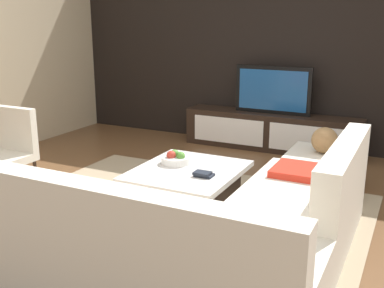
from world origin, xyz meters
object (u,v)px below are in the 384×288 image
object	(u,v)px
media_console	(271,132)
coffee_table	(188,187)
fruit_bowl	(176,159)
television	(273,90)
accent_chair_near	(7,146)
book_stack	(203,174)
sectional_couch	(203,233)
ottoman	(322,171)
decorative_ball	(325,140)

from	to	relation	value
media_console	coffee_table	world-z (taller)	media_console
coffee_table	fruit_bowl	distance (m)	0.31
television	accent_chair_near	distance (m)	3.37
accent_chair_near	book_stack	bearing A→B (deg)	10.07
sectional_couch	television	bearing A→B (deg)	98.97
fruit_bowl	book_stack	size ratio (longest dim) A/B	1.69
sectional_couch	book_stack	xyz separation A→B (m)	(-0.40, 0.86, 0.11)
ottoman	decorative_ball	bearing A→B (deg)	0.00
media_console	coffee_table	bearing A→B (deg)	-92.49
television	accent_chair_near	xyz separation A→B (m)	(-1.93, -2.74, -0.33)
coffee_table	television	bearing A→B (deg)	87.51
coffee_table	accent_chair_near	xyz separation A→B (m)	(-1.83, -0.45, 0.29)
media_console	fruit_bowl	world-z (taller)	fruit_bowl
accent_chair_near	ottoman	world-z (taller)	accent_chair_near
sectional_couch	decorative_ball	distance (m)	2.07
ottoman	fruit_bowl	distance (m)	1.56
television	fruit_bowl	distance (m)	2.25
accent_chair_near	ottoman	xyz separation A→B (m)	(2.87, 1.49, -0.29)
accent_chair_near	fruit_bowl	world-z (taller)	accent_chair_near
accent_chair_near	fruit_bowl	xyz separation A→B (m)	(1.64, 0.54, -0.06)
media_console	book_stack	xyz separation A→B (m)	(0.12, -2.42, 0.15)
media_console	television	world-z (taller)	television
sectional_couch	fruit_bowl	world-z (taller)	sectional_couch
television	sectional_couch	size ratio (longest dim) A/B	0.42
fruit_bowl	decorative_ball	xyz separation A→B (m)	(1.22, 0.94, 0.11)
media_console	accent_chair_near	bearing A→B (deg)	-125.08
ottoman	book_stack	size ratio (longest dim) A/B	4.22
television	ottoman	bearing A→B (deg)	-53.23
accent_chair_near	decorative_ball	bearing A→B (deg)	28.43
fruit_bowl	decorative_ball	distance (m)	1.54
sectional_couch	accent_chair_near	world-z (taller)	accent_chair_near
book_stack	accent_chair_near	bearing A→B (deg)	-170.95
television	ottoman	distance (m)	1.69
television	coffee_table	bearing A→B (deg)	-92.49
accent_chair_near	coffee_table	bearing A→B (deg)	14.75
book_stack	sectional_couch	bearing A→B (deg)	-65.03
sectional_couch	coffee_table	xyz separation A→B (m)	(-0.62, 0.98, -0.09)
television	sectional_couch	xyz separation A→B (m)	(0.52, -3.27, -0.52)
media_console	decorative_ball	distance (m)	1.59
media_console	book_stack	size ratio (longest dim) A/B	14.29
sectional_couch	accent_chair_near	distance (m)	2.51
sectional_couch	ottoman	xyz separation A→B (m)	(0.42, 2.02, -0.09)
coffee_table	fruit_bowl	xyz separation A→B (m)	(-0.18, 0.10, 0.23)
media_console	ottoman	xyz separation A→B (m)	(0.94, -1.26, -0.05)
coffee_table	ottoman	world-z (taller)	ottoman
television	sectional_couch	bearing A→B (deg)	-81.03
ottoman	sectional_couch	bearing A→B (deg)	-101.83
television	book_stack	distance (m)	2.46
coffee_table	book_stack	xyz separation A→B (m)	(0.22, -0.12, 0.20)
accent_chair_near	book_stack	world-z (taller)	accent_chair_near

